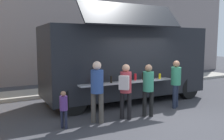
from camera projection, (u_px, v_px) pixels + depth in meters
ground_plane at (166, 117)px, 7.36m from camera, size 60.00×60.00×0.00m
curb_strip at (9, 96)px, 9.87m from camera, size 28.00×1.60×0.15m
food_truck_main at (125, 61)px, 9.44m from camera, size 6.44×3.30×3.61m
trash_bin at (165, 74)px, 13.71m from camera, size 0.60×0.60×1.01m
customer_front_ordering at (148, 86)px, 7.36m from camera, size 0.33×0.33×1.64m
customer_mid_with_backpack at (126, 86)px, 7.05m from camera, size 0.52×0.52×1.67m
customer_rear_waiting at (97, 86)px, 6.76m from camera, size 0.36×0.36×1.79m
customer_extra_browsing at (176, 80)px, 8.36m from camera, size 0.34×0.34×1.68m
child_near_queue at (64, 106)px, 6.35m from camera, size 0.21×0.21×1.03m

